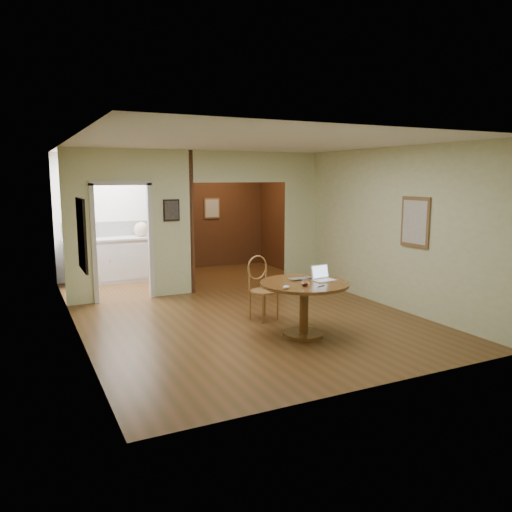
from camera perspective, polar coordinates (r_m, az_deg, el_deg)
name	(u,v)px	position (r m, az deg, el deg)	size (l,w,h in m)	color
floor	(261,326)	(7.55, 0.53, -7.96)	(5.00, 5.00, 0.00)	#4E3516
room_shell	(169,224)	(9.99, -9.88, 3.62)	(5.20, 7.50, 5.00)	silver
dining_table	(304,296)	(6.96, 5.52, -4.61)	(1.23, 1.23, 0.77)	brown
chair	(261,284)	(7.76, 0.60, -3.24)	(0.51, 0.51, 1.00)	#955D34
open_laptop	(322,276)	(7.09, 7.59, -2.27)	(0.32, 0.28, 0.21)	silver
closed_laptop	(303,279)	(7.05, 5.40, -2.67)	(0.35, 0.23, 0.03)	#B4B4B9
mouse	(286,287)	(6.49, 3.47, -3.58)	(0.11, 0.06, 0.05)	silver
wine_glass	(305,283)	(6.65, 5.62, -3.04)	(0.09, 0.09, 0.11)	white
pen	(321,286)	(6.69, 7.47, -3.42)	(0.01, 0.01, 0.15)	#0B1951
kitchen_cabinet	(115,260)	(10.96, -15.81, -0.42)	(2.06, 0.60, 0.94)	silver
grocery_bag	(141,229)	(10.99, -12.98, 3.00)	(0.31, 0.26, 0.31)	beige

